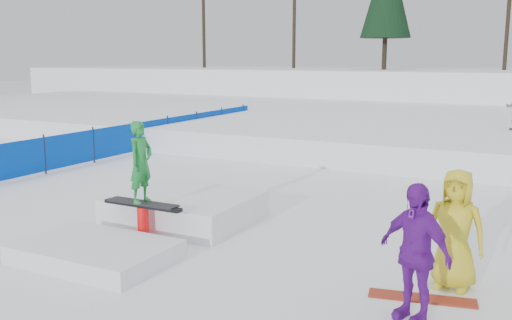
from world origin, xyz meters
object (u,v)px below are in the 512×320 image
at_px(spectator_yellow, 455,230).
at_px(jib_rail_feature, 163,215).
at_px(spectator_purple, 414,252).
at_px(safety_fence, 134,137).

relative_size(spectator_yellow, jib_rail_feature, 0.39).
bearing_deg(spectator_purple, jib_rail_feature, -171.44).
relative_size(spectator_purple, spectator_yellow, 1.02).
bearing_deg(spectator_purple, spectator_yellow, 102.89).
distance_m(safety_fence, spectator_purple, 13.68).
height_order(safety_fence, jib_rail_feature, jib_rail_feature).
bearing_deg(safety_fence, spectator_purple, -36.46).
xyz_separation_m(safety_fence, jib_rail_feature, (6.10, -6.60, -0.25)).
bearing_deg(jib_rail_feature, spectator_yellow, -3.02).
bearing_deg(jib_rail_feature, spectator_purple, -17.26).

